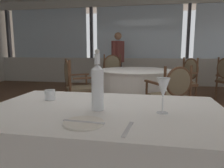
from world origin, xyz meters
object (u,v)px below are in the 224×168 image
object	(u,v)px
dining_chair_0_3	(172,93)
wine_glass	(163,89)
side_plate	(84,123)
dining_chair_0_1	(114,73)
diner_person_1	(118,58)
water_bottle	(98,86)
water_tumbler	(50,95)
dining_chair_0_2	(75,84)
dining_chair_0_0	(185,78)

from	to	relation	value
dining_chair_0_3	wine_glass	bearing A→B (deg)	142.13
side_plate	dining_chair_0_3	size ratio (longest dim) A/B	0.22
dining_chair_0_1	diner_person_1	size ratio (longest dim) A/B	0.64
wine_glass	diner_person_1	world-z (taller)	diner_person_1
water_bottle	water_tumbler	xyz separation A→B (m)	(-0.40, 0.18, -0.11)
dining_chair_0_2	wine_glass	bearing A→B (deg)	-88.72
dining_chair_0_1	dining_chair_0_2	size ratio (longest dim) A/B	1.05
water_tumbler	diner_person_1	bearing A→B (deg)	92.48
dining_chair_0_0	dining_chair_0_2	world-z (taller)	dining_chair_0_2
dining_chair_0_2	dining_chair_0_3	bearing A→B (deg)	-44.80
dining_chair_0_0	dining_chair_0_2	size ratio (longest dim) A/B	1.00
dining_chair_0_1	side_plate	bearing A→B (deg)	-22.81
water_tumbler	diner_person_1	xyz separation A→B (m)	(-0.19, 4.40, 0.10)
dining_chair_0_1	diner_person_1	bearing A→B (deg)	153.09
dining_chair_0_2	dining_chair_0_3	distance (m)	1.56
water_bottle	dining_chair_0_2	size ratio (longest dim) A/B	0.37
water_tumbler	dining_chair_0_2	bearing A→B (deg)	105.30
dining_chair_0_2	diner_person_1	xyz separation A→B (m)	(0.33, 2.49, 0.33)
dining_chair_0_2	diner_person_1	world-z (taller)	diner_person_1
water_bottle	dining_chair_0_0	bearing A→B (deg)	72.83
diner_person_1	side_plate	bearing A→B (deg)	-61.44
side_plate	dining_chair_0_2	size ratio (longest dim) A/B	0.21
water_tumbler	dining_chair_0_3	xyz separation A→B (m)	(0.99, 1.52, -0.25)
water_tumbler	dining_chair_0_0	size ratio (longest dim) A/B	0.08
dining_chair_0_3	dining_chair_0_0	bearing A→B (deg)	-45.20
water_bottle	dining_chair_0_1	world-z (taller)	water_bottle
wine_glass	water_tumbler	distance (m)	0.80
dining_chair_0_1	wine_glass	bearing A→B (deg)	-16.45
wine_glass	dining_chair_0_1	size ratio (longest dim) A/B	0.20
wine_glass	dining_chair_0_0	size ratio (longest dim) A/B	0.21
wine_glass	dining_chair_0_2	bearing A→B (deg)	121.77
wine_glass	dining_chair_0_1	bearing A→B (deg)	104.03
dining_chair_0_2	dining_chair_0_3	world-z (taller)	dining_chair_0_2
water_tumbler	dining_chair_0_2	distance (m)	1.99
dining_chair_0_3	diner_person_1	xyz separation A→B (m)	(-1.18, 2.88, 0.36)
dining_chair_0_3	diner_person_1	world-z (taller)	diner_person_1
dining_chair_0_0	diner_person_1	bearing A→B (deg)	-71.38
side_plate	wine_glass	world-z (taller)	wine_glass
wine_glass	dining_chair_0_0	bearing A→B (deg)	79.12
dining_chair_0_1	dining_chair_0_2	xyz separation A→B (m)	(-0.39, -1.52, -0.03)
dining_chair_0_0	diner_person_1	world-z (taller)	diner_person_1
dining_chair_0_0	dining_chair_0_1	distance (m)	1.57
side_plate	dining_chair_0_2	bearing A→B (deg)	111.30
side_plate	diner_person_1	world-z (taller)	diner_person_1
dining_chair_0_1	diner_person_1	distance (m)	1.02
dining_chair_0_0	diner_person_1	xyz separation A→B (m)	(-1.58, 1.37, 0.34)
water_tumbler	dining_chair_0_0	xyz separation A→B (m)	(1.39, 3.03, -0.23)
side_plate	dining_chair_0_0	bearing A→B (deg)	73.89
dining_chair_0_0	dining_chair_0_1	xyz separation A→B (m)	(-1.52, 0.40, 0.03)
wine_glass	dining_chair_0_2	distance (m)	2.48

